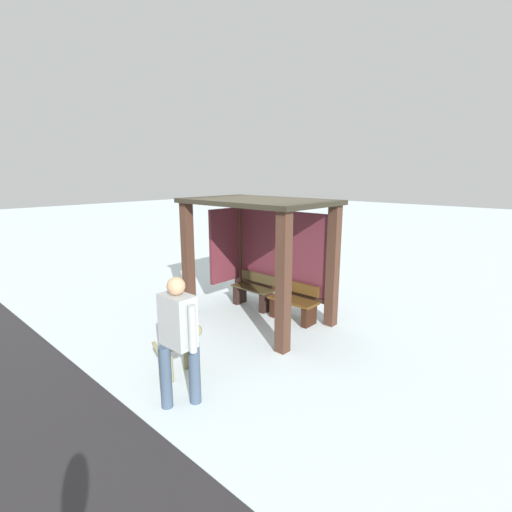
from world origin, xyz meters
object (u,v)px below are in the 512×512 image
person_walking (178,333)px  bench_center_inside (293,304)px  bench_left_inside (253,293)px  bus_shelter (261,237)px  dog (180,344)px

person_walking → bench_center_inside: bearing=101.2°
bench_left_inside → bus_shelter: bearing=-28.6°
bus_shelter → bench_left_inside: size_ratio=2.79×
bench_left_inside → person_walking: (1.65, -3.06, 0.62)m
bench_left_inside → bench_center_inside: bench_left_inside is taller
bench_center_inside → dog: bearing=-89.4°
bench_left_inside → dog: size_ratio=1.15×
bench_left_inside → person_walking: bearing=-61.6°
bench_center_inside → bench_left_inside: bearing=179.9°
bus_shelter → dog: size_ratio=3.22×
bus_shelter → bench_left_inside: (-0.42, 0.23, -1.25)m
bench_center_inside → person_walking: (0.60, -3.06, 0.63)m
bench_center_inside → person_walking: person_walking is taller
bus_shelter → bench_center_inside: bus_shelter is taller
bus_shelter → dog: 2.74m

